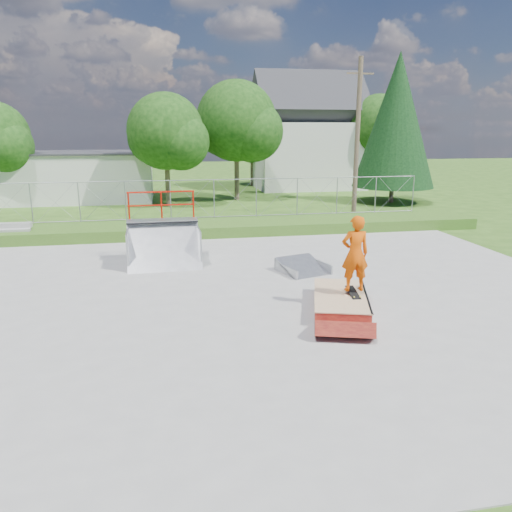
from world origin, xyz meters
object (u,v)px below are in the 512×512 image
at_px(quarter_pipe, 163,231).
at_px(skater, 355,256).
at_px(grind_box, 340,302).
at_px(flat_bank_ramp, 303,267).

relative_size(quarter_pipe, skater, 1.25).
xyz_separation_m(grind_box, skater, (0.31, -0.08, 1.22)).
bearing_deg(quarter_pipe, flat_bank_ramp, -23.38).
xyz_separation_m(grind_box, quarter_pipe, (-4.43, 5.21, 1.01)).
distance_m(grind_box, flat_bank_ramp, 3.42).
bearing_deg(flat_bank_ramp, quarter_pipe, 140.69).
xyz_separation_m(grind_box, flat_bank_ramp, (-0.02, 3.42, 0.00)).
bearing_deg(flat_bank_ramp, grind_box, -106.95).
relative_size(grind_box, quarter_pipe, 1.25).
height_order(grind_box, skater, skater).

